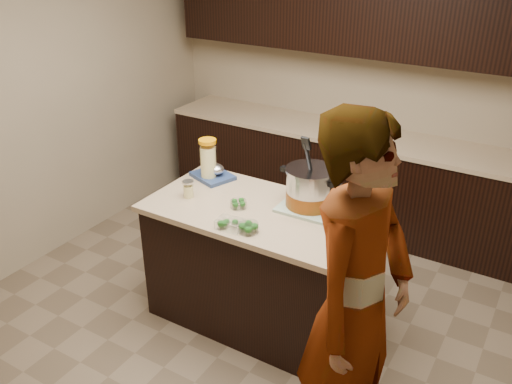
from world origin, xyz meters
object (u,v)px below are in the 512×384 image
(stock_pot, at_px, (310,190))
(person, at_px, (356,307))
(island, at_px, (256,265))
(lemonade_pitcher, at_px, (208,162))

(stock_pot, xyz_separation_m, person, (0.68, -0.91, -0.06))
(stock_pot, bearing_deg, island, -138.65)
(stock_pot, bearing_deg, person, -44.64)
(island, relative_size, lemonade_pitcher, 4.71)
(stock_pot, distance_m, lemonade_pitcher, 0.82)
(person, bearing_deg, lemonade_pitcher, 64.63)
(lemonade_pitcher, bearing_deg, island, -21.15)
(lemonade_pitcher, distance_m, person, 1.77)
(lemonade_pitcher, relative_size, person, 0.16)
(island, distance_m, stock_pot, 0.68)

